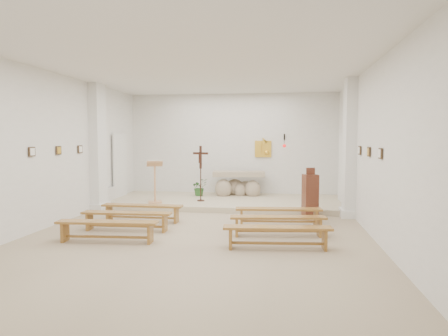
% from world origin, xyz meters
% --- Properties ---
extents(ground, '(7.00, 10.00, 0.00)m').
position_xyz_m(ground, '(0.00, 0.00, 0.00)').
color(ground, tan).
rests_on(ground, ground).
extents(wall_left, '(0.02, 10.00, 3.50)m').
position_xyz_m(wall_left, '(-3.49, 0.00, 1.75)').
color(wall_left, white).
rests_on(wall_left, ground).
extents(wall_right, '(0.02, 10.00, 3.50)m').
position_xyz_m(wall_right, '(3.49, 0.00, 1.75)').
color(wall_right, white).
rests_on(wall_right, ground).
extents(wall_back, '(7.00, 0.02, 3.50)m').
position_xyz_m(wall_back, '(0.00, 4.99, 1.75)').
color(wall_back, white).
rests_on(wall_back, ground).
extents(ceiling, '(7.00, 10.00, 0.02)m').
position_xyz_m(ceiling, '(0.00, 0.00, 3.49)').
color(ceiling, silver).
rests_on(ceiling, wall_back).
extents(sanctuary_platform, '(6.98, 3.00, 0.15)m').
position_xyz_m(sanctuary_platform, '(0.00, 3.50, 0.07)').
color(sanctuary_platform, '#C6B698').
rests_on(sanctuary_platform, ground).
extents(pilaster_left, '(0.26, 0.55, 3.50)m').
position_xyz_m(pilaster_left, '(-3.37, 2.00, 1.75)').
color(pilaster_left, white).
rests_on(pilaster_left, ground).
extents(pilaster_right, '(0.26, 0.55, 3.50)m').
position_xyz_m(pilaster_right, '(3.37, 2.00, 1.75)').
color(pilaster_right, white).
rests_on(pilaster_right, ground).
extents(gold_wall_relief, '(0.55, 0.04, 0.55)m').
position_xyz_m(gold_wall_relief, '(1.05, 4.96, 1.65)').
color(gold_wall_relief, gold).
rests_on(gold_wall_relief, wall_back).
extents(sanctuary_lamp, '(0.11, 0.36, 0.44)m').
position_xyz_m(sanctuary_lamp, '(1.75, 4.71, 1.81)').
color(sanctuary_lamp, black).
rests_on(sanctuary_lamp, wall_back).
extents(station_frame_left_front, '(0.03, 0.20, 0.20)m').
position_xyz_m(station_frame_left_front, '(-3.47, -0.80, 1.72)').
color(station_frame_left_front, '#402E1C').
rests_on(station_frame_left_front, wall_left).
extents(station_frame_left_mid, '(0.03, 0.20, 0.20)m').
position_xyz_m(station_frame_left_mid, '(-3.47, 0.20, 1.72)').
color(station_frame_left_mid, '#402E1C').
rests_on(station_frame_left_mid, wall_left).
extents(station_frame_left_rear, '(0.03, 0.20, 0.20)m').
position_xyz_m(station_frame_left_rear, '(-3.47, 1.20, 1.72)').
color(station_frame_left_rear, '#402E1C').
rests_on(station_frame_left_rear, wall_left).
extents(station_frame_right_front, '(0.03, 0.20, 0.20)m').
position_xyz_m(station_frame_right_front, '(3.47, -0.80, 1.72)').
color(station_frame_right_front, '#402E1C').
rests_on(station_frame_right_front, wall_right).
extents(station_frame_right_mid, '(0.03, 0.20, 0.20)m').
position_xyz_m(station_frame_right_mid, '(3.47, 0.20, 1.72)').
color(station_frame_right_mid, '#402E1C').
rests_on(station_frame_right_mid, wall_right).
extents(station_frame_right_rear, '(0.03, 0.20, 0.20)m').
position_xyz_m(station_frame_right_rear, '(3.47, 1.20, 1.72)').
color(station_frame_right_rear, '#402E1C').
rests_on(station_frame_right_rear, wall_right).
extents(radiator_left, '(0.10, 0.85, 0.52)m').
position_xyz_m(radiator_left, '(-3.43, 2.70, 0.27)').
color(radiator_left, silver).
rests_on(radiator_left, ground).
extents(radiator_right, '(0.10, 0.85, 0.52)m').
position_xyz_m(radiator_right, '(3.43, 2.70, 0.27)').
color(radiator_right, silver).
rests_on(radiator_right, ground).
extents(altar, '(1.72, 0.82, 0.86)m').
position_xyz_m(altar, '(0.28, 4.40, 0.48)').
color(altar, tan).
rests_on(altar, sanctuary_platform).
extents(lectern, '(0.54, 0.49, 1.25)m').
position_xyz_m(lectern, '(-1.92, 2.52, 0.77)').
color(lectern, tan).
rests_on(lectern, sanctuary_platform).
extents(crucifix_stand, '(0.48, 0.21, 1.63)m').
position_xyz_m(crucifix_stand, '(-0.69, 3.06, 1.09)').
color(crucifix_stand, '#381A12').
rests_on(crucifix_stand, sanctuary_platform).
extents(potted_plant, '(0.66, 0.65, 0.55)m').
position_xyz_m(potted_plant, '(-0.96, 4.13, 0.43)').
color(potted_plant, '#2B6227').
rests_on(potted_plant, sanctuary_platform).
extents(donation_pedestal, '(0.42, 0.42, 1.27)m').
position_xyz_m(donation_pedestal, '(2.40, 1.73, 0.56)').
color(donation_pedestal, '#582A19').
rests_on(donation_pedestal, ground).
extents(bench_left_front, '(1.95, 0.32, 0.41)m').
position_xyz_m(bench_left_front, '(-1.62, 0.65, 0.31)').
color(bench_left_front, olive).
rests_on(bench_left_front, ground).
extents(bench_right_front, '(1.97, 0.50, 0.41)m').
position_xyz_m(bench_right_front, '(1.62, 0.65, 0.31)').
color(bench_right_front, olive).
rests_on(bench_right_front, ground).
extents(bench_left_second, '(1.96, 0.38, 0.41)m').
position_xyz_m(bench_left_second, '(-1.62, -0.32, 0.31)').
color(bench_left_second, olive).
rests_on(bench_left_second, ground).
extents(bench_right_second, '(1.97, 0.55, 0.41)m').
position_xyz_m(bench_right_second, '(1.62, -0.32, 0.31)').
color(bench_right_second, olive).
rests_on(bench_right_second, ground).
extents(bench_left_third, '(1.97, 0.45, 0.41)m').
position_xyz_m(bench_left_third, '(-1.62, -1.29, 0.31)').
color(bench_left_third, olive).
rests_on(bench_left_third, ground).
extents(bench_right_third, '(1.97, 0.49, 0.41)m').
position_xyz_m(bench_right_third, '(1.62, -1.29, 0.31)').
color(bench_right_third, olive).
rests_on(bench_right_third, ground).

